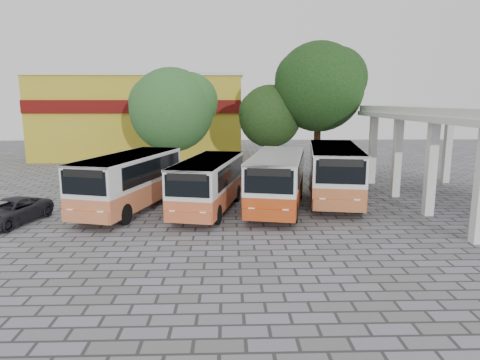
{
  "coord_description": "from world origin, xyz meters",
  "views": [
    {
      "loc": [
        -2.29,
        -18.9,
        5.69
      ],
      "look_at": [
        -1.61,
        3.78,
        1.5
      ],
      "focal_mm": 32.0,
      "sensor_mm": 36.0,
      "label": 1
    }
  ],
  "objects_px": {
    "bus_centre_right": "(277,177)",
    "bus_far_right": "(334,169)",
    "bus_far_left": "(130,179)",
    "bus_centre_left": "(209,181)",
    "parked_car": "(10,212)"
  },
  "relations": [
    {
      "from": "bus_centre_left",
      "to": "bus_centre_right",
      "type": "xyz_separation_m",
      "value": [
        3.64,
        0.37,
        0.12
      ]
    },
    {
      "from": "bus_centre_right",
      "to": "parked_car",
      "type": "xyz_separation_m",
      "value": [
        -12.89,
        -2.57,
        -1.11
      ]
    },
    {
      "from": "bus_far_left",
      "to": "bus_far_right",
      "type": "distance_m",
      "value": 11.45
    },
    {
      "from": "bus_far_right",
      "to": "parked_car",
      "type": "bearing_deg",
      "value": -154.88
    },
    {
      "from": "bus_centre_left",
      "to": "parked_car",
      "type": "bearing_deg",
      "value": -154.52
    },
    {
      "from": "bus_centre_right",
      "to": "bus_far_left",
      "type": "bearing_deg",
      "value": -167.14
    },
    {
      "from": "bus_far_left",
      "to": "bus_centre_left",
      "type": "height_order",
      "value": "bus_far_left"
    },
    {
      "from": "bus_far_left",
      "to": "parked_car",
      "type": "bearing_deg",
      "value": -138.3
    },
    {
      "from": "bus_centre_right",
      "to": "bus_far_right",
      "type": "xyz_separation_m",
      "value": [
        3.49,
        1.81,
        0.12
      ]
    },
    {
      "from": "bus_centre_right",
      "to": "bus_far_right",
      "type": "relative_size",
      "value": 0.94
    },
    {
      "from": "bus_far_right",
      "to": "bus_centre_left",
      "type": "bearing_deg",
      "value": -152.81
    },
    {
      "from": "bus_far_right",
      "to": "bus_far_left",
      "type": "bearing_deg",
      "value": -160.25
    },
    {
      "from": "bus_far_left",
      "to": "bus_centre_left",
      "type": "bearing_deg",
      "value": 12.05
    },
    {
      "from": "bus_centre_left",
      "to": "bus_centre_right",
      "type": "distance_m",
      "value": 3.66
    },
    {
      "from": "bus_far_left",
      "to": "parked_car",
      "type": "distance_m",
      "value": 5.76
    }
  ]
}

